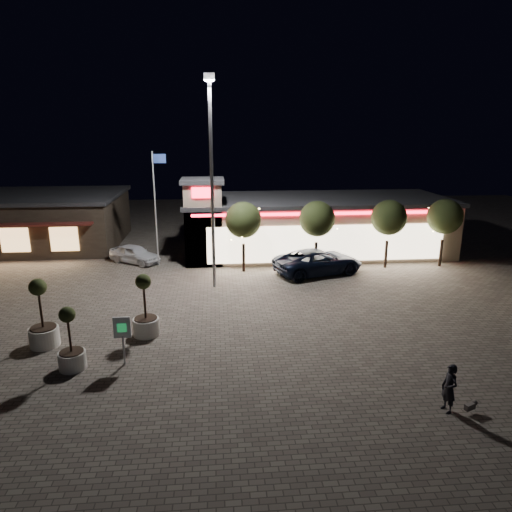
{
  "coord_description": "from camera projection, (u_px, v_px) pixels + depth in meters",
  "views": [
    {
      "loc": [
        2.21,
        -18.86,
        9.43
      ],
      "look_at": [
        4.41,
        6.0,
        2.46
      ],
      "focal_mm": 32.0,
      "sensor_mm": 36.0,
      "label": 1
    }
  ],
  "objects": [
    {
      "name": "ground",
      "position": [
        170.0,
        347.0,
        20.44
      ],
      "size": [
        90.0,
        90.0,
        0.0
      ],
      "primitive_type": "plane",
      "color": "#635A50",
      "rests_on": "ground"
    },
    {
      "name": "retail_building",
      "position": [
        310.0,
        224.0,
        35.83
      ],
      "size": [
        20.4,
        8.4,
        6.1
      ],
      "color": "gray",
      "rests_on": "ground"
    },
    {
      "name": "restaurant_building",
      "position": [
        21.0,
        220.0,
        37.83
      ],
      "size": [
        16.4,
        11.0,
        4.3
      ],
      "color": "#382D23",
      "rests_on": "ground"
    },
    {
      "name": "floodlight_pole",
      "position": [
        212.0,
        172.0,
        26.4
      ],
      "size": [
        0.6,
        0.4,
        12.38
      ],
      "color": "gray",
      "rests_on": "ground"
    },
    {
      "name": "flagpole",
      "position": [
        156.0,
        199.0,
        31.47
      ],
      "size": [
        0.95,
        0.1,
        8.0
      ],
      "color": "white",
      "rests_on": "ground"
    },
    {
      "name": "string_tree_a",
      "position": [
        243.0,
        220.0,
        30.37
      ],
      "size": [
        2.42,
        2.42,
        4.79
      ],
      "color": "#332319",
      "rests_on": "ground"
    },
    {
      "name": "string_tree_b",
      "position": [
        317.0,
        219.0,
        30.8
      ],
      "size": [
        2.42,
        2.42,
        4.79
      ],
      "color": "#332319",
      "rests_on": "ground"
    },
    {
      "name": "string_tree_c",
      "position": [
        389.0,
        218.0,
        31.22
      ],
      "size": [
        2.42,
        2.42,
        4.79
      ],
      "color": "#332319",
      "rests_on": "ground"
    },
    {
      "name": "string_tree_d",
      "position": [
        445.0,
        217.0,
        31.56
      ],
      "size": [
        2.42,
        2.42,
        4.79
      ],
      "color": "#332319",
      "rests_on": "ground"
    },
    {
      "name": "pickup_truck",
      "position": [
        318.0,
        262.0,
        30.61
      ],
      "size": [
        6.6,
        4.48,
        1.68
      ],
      "primitive_type": "imported",
      "rotation": [
        0.0,
        0.0,
        1.88
      ],
      "color": "black",
      "rests_on": "ground"
    },
    {
      "name": "white_sedan",
      "position": [
        135.0,
        254.0,
        33.12
      ],
      "size": [
        4.15,
        3.46,
        1.34
      ],
      "primitive_type": "imported",
      "rotation": [
        0.0,
        0.0,
        0.99
      ],
      "color": "silver",
      "rests_on": "ground"
    },
    {
      "name": "pedestrian",
      "position": [
        449.0,
        388.0,
        15.57
      ],
      "size": [
        0.54,
        0.71,
        1.76
      ],
      "primitive_type": "imported",
      "rotation": [
        0.0,
        0.0,
        -1.37
      ],
      "color": "black",
      "rests_on": "ground"
    },
    {
      "name": "dog",
      "position": [
        472.0,
        405.0,
        15.64
      ],
      "size": [
        0.53,
        0.34,
        0.29
      ],
      "color": "#59514C",
      "rests_on": "ground"
    },
    {
      "name": "planter_left",
      "position": [
        43.0,
        325.0,
        20.32
      ],
      "size": [
        1.29,
        1.29,
        3.17
      ],
      "color": "silver",
      "rests_on": "ground"
    },
    {
      "name": "planter_mid",
      "position": [
        71.0,
        350.0,
        18.4
      ],
      "size": [
        1.09,
        1.09,
        2.68
      ],
      "color": "silver",
      "rests_on": "ground"
    },
    {
      "name": "planter_right",
      "position": [
        146.0,
        316.0,
        21.41
      ],
      "size": [
        1.23,
        1.23,
        3.02
      ],
      "color": "silver",
      "rests_on": "ground"
    },
    {
      "name": "valet_sign",
      "position": [
        122.0,
        332.0,
        18.56
      ],
      "size": [
        0.69,
        0.1,
        2.1
      ],
      "color": "gray",
      "rests_on": "ground"
    }
  ]
}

